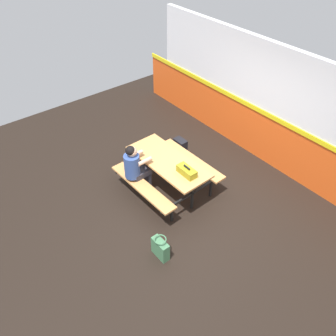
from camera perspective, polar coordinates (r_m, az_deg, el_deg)
ground_plane at (r=7.09m, az=2.41°, el=-5.41°), size 10.00×10.00×0.02m
accent_backdrop at (r=7.75m, az=16.02°, el=9.06°), size 8.00×0.14×2.60m
picnic_table_main at (r=6.97m, az=0.00°, el=0.15°), size 1.80×1.60×0.74m
student_nearer at (r=6.81m, az=-5.23°, el=0.33°), size 0.37×0.53×1.21m
toolbox_grey at (r=6.51m, az=3.02°, el=-0.52°), size 0.40×0.18×0.18m
backpack_dark at (r=8.07m, az=2.01°, el=3.25°), size 0.30×0.22×0.44m
tote_bag_bright at (r=6.08m, az=-1.23°, el=-12.73°), size 0.34×0.21×0.43m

